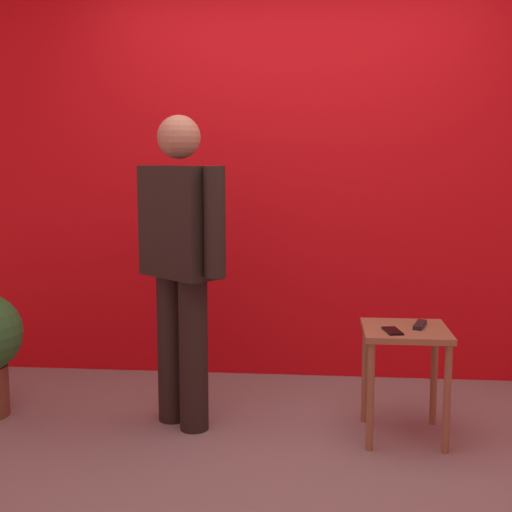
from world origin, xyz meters
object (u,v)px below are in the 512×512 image
side_table (405,350)px  tv_remote (420,325)px  cell_phone (392,331)px  standing_person (181,256)px

side_table → tv_remote: size_ratio=3.33×
side_table → cell_phone: cell_phone is taller
cell_phone → tv_remote: tv_remote is taller
standing_person → cell_phone: (1.07, -0.14, -0.34)m
standing_person → tv_remote: bearing=-1.3°
cell_phone → side_table: bearing=37.6°
standing_person → side_table: size_ratio=2.86×
tv_remote → cell_phone: bearing=-124.5°
standing_person → side_table: 1.23m
side_table → cell_phone: bearing=-131.2°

